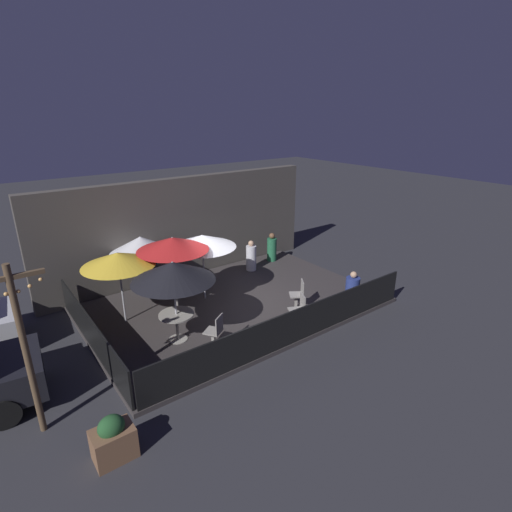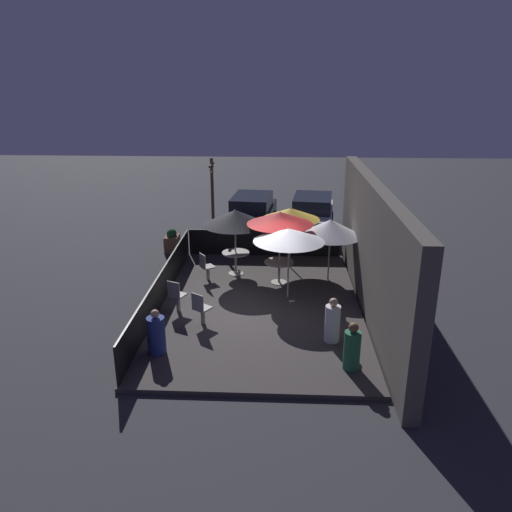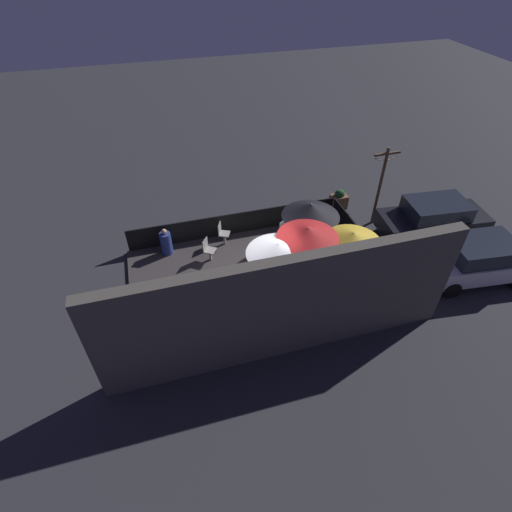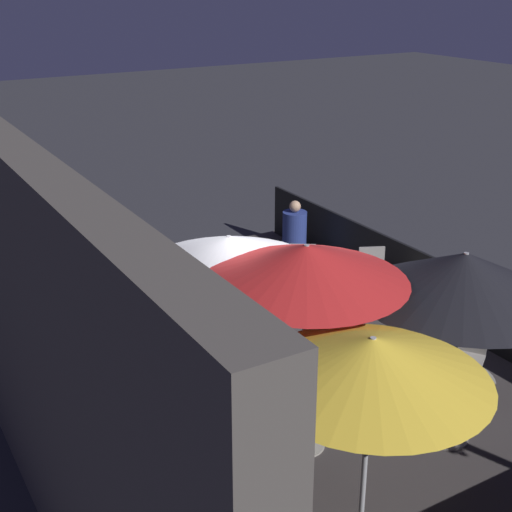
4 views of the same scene
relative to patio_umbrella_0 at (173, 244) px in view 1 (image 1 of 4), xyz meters
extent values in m
plane|color=#2D2D33|center=(1.68, -0.56, -2.26)|extent=(60.00, 60.00, 0.00)
cube|color=#383333|center=(1.68, -0.56, -2.20)|extent=(8.73, 5.77, 0.12)
cube|color=#4C4742|center=(1.68, 2.56, -0.43)|extent=(10.33, 0.36, 3.66)
cube|color=black|center=(1.68, -3.40, -1.67)|extent=(8.53, 0.05, 0.95)
cube|color=black|center=(-2.64, -0.56, -1.67)|extent=(0.05, 5.57, 0.95)
cylinder|color=#B2B2B7|center=(0.00, 0.00, -0.97)|extent=(0.05, 0.05, 2.34)
cone|color=red|center=(0.00, 0.00, 0.00)|extent=(2.06, 2.06, 0.38)
cylinder|color=#B2B2B7|center=(-0.71, -1.45, -1.04)|extent=(0.05, 0.05, 2.20)
cone|color=black|center=(-0.71, -1.45, -0.19)|extent=(2.12, 2.12, 0.50)
cylinder|color=#B2B2B7|center=(1.11, 0.27, -1.08)|extent=(0.05, 0.05, 2.13)
cone|color=silver|center=(1.11, 0.27, -0.20)|extent=(2.08, 2.08, 0.38)
cylinder|color=#B2B2B7|center=(-0.34, 1.60, -1.13)|extent=(0.05, 0.05, 2.02)
cone|color=silver|center=(-0.34, 1.60, -0.39)|extent=(1.98, 1.98, 0.53)
cylinder|color=#B2B2B7|center=(-1.47, 0.36, -1.10)|extent=(0.05, 0.05, 2.10)
cone|color=gold|center=(-1.47, 0.36, -0.24)|extent=(2.00, 2.00, 0.39)
cylinder|color=#9E998E|center=(0.00, 0.00, -2.13)|extent=(0.52, 0.52, 0.02)
cylinder|color=#9E998E|center=(0.00, 0.00, -1.80)|extent=(0.08, 0.08, 0.68)
cylinder|color=#9E998E|center=(0.00, 0.00, -1.45)|extent=(0.94, 0.94, 0.04)
cylinder|color=#9E998E|center=(-0.71, -1.45, -2.13)|extent=(0.50, 0.50, 0.02)
cylinder|color=#9E998E|center=(-0.71, -1.45, -1.78)|extent=(0.08, 0.08, 0.73)
cylinder|color=#9E998E|center=(-0.71, -1.45, -1.40)|extent=(0.91, 0.91, 0.04)
cube|color=gray|center=(-0.13, -2.31, -1.93)|extent=(0.11, 0.11, 0.43)
cube|color=gray|center=(-0.13, -2.31, -1.69)|extent=(0.55, 0.55, 0.04)
cube|color=gray|center=(-0.03, -2.46, -1.45)|extent=(0.35, 0.25, 0.44)
cube|color=gray|center=(2.98, -2.02, -1.92)|extent=(0.11, 0.11, 0.44)
cube|color=gray|center=(2.98, -2.02, -1.68)|extent=(0.56, 0.56, 0.04)
cube|color=gray|center=(3.13, -2.12, -1.44)|extent=(0.25, 0.35, 0.44)
cube|color=gray|center=(2.25, -2.82, -1.91)|extent=(0.11, 0.11, 0.48)
cube|color=gray|center=(2.25, -2.82, -1.65)|extent=(0.53, 0.53, 0.04)
cube|color=gray|center=(2.41, -2.89, -1.41)|extent=(0.20, 0.38, 0.44)
cylinder|color=navy|center=(4.51, -2.89, -1.68)|extent=(0.60, 0.60, 0.92)
sphere|color=tan|center=(4.51, -2.89, -1.12)|extent=(0.20, 0.20, 0.20)
cylinder|color=#236642|center=(4.99, 1.65, -1.68)|extent=(0.53, 0.53, 0.92)
sphere|color=brown|center=(4.99, 1.65, -1.11)|extent=(0.22, 0.22, 0.22)
cylinder|color=silver|center=(3.74, 1.33, -1.67)|extent=(0.54, 0.54, 0.95)
sphere|color=tan|center=(3.74, 1.33, -1.09)|extent=(0.21, 0.21, 0.21)
cube|color=brown|center=(-3.29, -4.14, -1.96)|extent=(0.72, 0.51, 0.61)
ellipsoid|color=#235128|center=(-3.29, -4.14, -1.57)|extent=(0.47, 0.38, 0.42)
cylinder|color=brown|center=(-4.19, -2.65, -0.53)|extent=(0.12, 0.12, 3.47)
cube|color=brown|center=(-4.19, -2.65, 0.95)|extent=(1.10, 0.08, 0.08)
sphere|color=#F4B260|center=(-4.28, -2.65, 0.68)|extent=(0.07, 0.07, 0.07)
sphere|color=#F4B260|center=(-4.10, -2.65, 0.68)|extent=(0.07, 0.07, 0.07)
sphere|color=#F4B260|center=(-3.91, -2.65, 0.73)|extent=(0.07, 0.07, 0.07)
sphere|color=#F4B260|center=(-3.73, -2.65, 0.81)|extent=(0.07, 0.07, 0.07)
cylinder|color=black|center=(-4.60, -0.53, -1.94)|extent=(0.65, 0.24, 0.64)
cylinder|color=black|center=(-4.76, -2.14, -1.94)|extent=(0.65, 0.24, 0.64)
camera|label=1|loc=(-4.55, -10.02, 3.60)|focal=28.00mm
camera|label=2|loc=(14.87, -0.03, 4.03)|focal=35.00mm
camera|label=3|loc=(4.47, 9.47, 7.86)|focal=28.00mm
camera|label=4|loc=(-5.32, 3.73, 2.66)|focal=50.00mm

